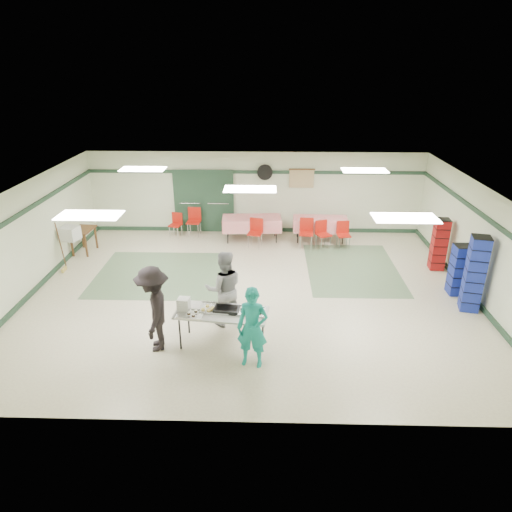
{
  "coord_description": "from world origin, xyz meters",
  "views": [
    {
      "loc": [
        0.42,
        -10.23,
        5.42
      ],
      "look_at": [
        0.14,
        -0.3,
        1.13
      ],
      "focal_mm": 32.0,
      "sensor_mm": 36.0,
      "label": 1
    }
  ],
  "objects_px": {
    "dining_table_a": "(320,224)",
    "dining_table_b": "(252,223)",
    "volunteer_dark": "(154,309)",
    "crate_stack_blue_a": "(459,270)",
    "crate_stack_blue_b": "(475,274)",
    "chair_d": "(256,230)",
    "chair_loose_a": "(194,218)",
    "office_printer": "(70,233)",
    "chair_c": "(343,232)",
    "crate_stack_red": "(439,244)",
    "serving_table": "(222,314)",
    "chair_a": "(322,231)",
    "chair_loose_b": "(176,222)",
    "printer_table": "(83,233)",
    "volunteer_teal": "(252,328)",
    "broom": "(61,246)",
    "chair_b": "(306,230)",
    "volunteer_grey": "(224,289)"
  },
  "relations": [
    {
      "from": "dining_table_a",
      "to": "dining_table_b",
      "type": "relative_size",
      "value": 0.91
    },
    {
      "from": "volunteer_dark",
      "to": "crate_stack_blue_a",
      "type": "xyz_separation_m",
      "value": [
        6.97,
        2.53,
        -0.25
      ]
    },
    {
      "from": "crate_stack_blue_b",
      "to": "chair_d",
      "type": "bearing_deg",
      "value": 143.23
    },
    {
      "from": "chair_loose_a",
      "to": "crate_stack_blue_b",
      "type": "height_order",
      "value": "crate_stack_blue_b"
    },
    {
      "from": "office_printer",
      "to": "dining_table_a",
      "type": "bearing_deg",
      "value": 29.62
    },
    {
      "from": "chair_c",
      "to": "crate_stack_red",
      "type": "bearing_deg",
      "value": -38.29
    },
    {
      "from": "dining_table_a",
      "to": "chair_c",
      "type": "distance_m",
      "value": 0.87
    },
    {
      "from": "chair_d",
      "to": "dining_table_b",
      "type": "bearing_deg",
      "value": 117.19
    },
    {
      "from": "crate_stack_red",
      "to": "volunteer_dark",
      "type": "bearing_deg",
      "value": -150.03
    },
    {
      "from": "crate_stack_blue_b",
      "to": "office_printer",
      "type": "bearing_deg",
      "value": 167.25
    },
    {
      "from": "serving_table",
      "to": "chair_a",
      "type": "xyz_separation_m",
      "value": [
        2.61,
        5.39,
        -0.19
      ]
    },
    {
      "from": "chair_d",
      "to": "chair_loose_b",
      "type": "height_order",
      "value": "chair_d"
    },
    {
      "from": "serving_table",
      "to": "printer_table",
      "type": "xyz_separation_m",
      "value": [
        -4.65,
        4.78,
        -0.08
      ]
    },
    {
      "from": "volunteer_teal",
      "to": "printer_table",
      "type": "relative_size",
      "value": 1.84
    },
    {
      "from": "crate_stack_blue_a",
      "to": "volunteer_dark",
      "type": "bearing_deg",
      "value": -160.04
    },
    {
      "from": "chair_d",
      "to": "broom",
      "type": "distance_m",
      "value": 5.63
    },
    {
      "from": "serving_table",
      "to": "volunteer_teal",
      "type": "xyz_separation_m",
      "value": [
        0.64,
        -0.66,
        0.1
      ]
    },
    {
      "from": "crate_stack_red",
      "to": "crate_stack_blue_b",
      "type": "bearing_deg",
      "value": -90.0
    },
    {
      "from": "chair_b",
      "to": "chair_d",
      "type": "distance_m",
      "value": 1.57
    },
    {
      "from": "chair_c",
      "to": "office_printer",
      "type": "distance_m",
      "value": 8.06
    },
    {
      "from": "dining_table_b",
      "to": "chair_c",
      "type": "xyz_separation_m",
      "value": [
        2.86,
        -0.57,
        -0.06
      ]
    },
    {
      "from": "chair_loose_b",
      "to": "dining_table_a",
      "type": "bearing_deg",
      "value": 13.48
    },
    {
      "from": "printer_table",
      "to": "volunteer_teal",
      "type": "bearing_deg",
      "value": -41.27
    },
    {
      "from": "dining_table_a",
      "to": "chair_c",
      "type": "height_order",
      "value": "chair_c"
    },
    {
      "from": "chair_d",
      "to": "chair_b",
      "type": "bearing_deg",
      "value": 13.19
    },
    {
      "from": "serving_table",
      "to": "chair_c",
      "type": "height_order",
      "value": "chair_c"
    },
    {
      "from": "serving_table",
      "to": "dining_table_b",
      "type": "distance_m",
      "value": 5.98
    },
    {
      "from": "chair_d",
      "to": "crate_stack_blue_a",
      "type": "distance_m",
      "value": 5.94
    },
    {
      "from": "crate_stack_red",
      "to": "dining_table_a",
      "type": "bearing_deg",
      "value": 145.41
    },
    {
      "from": "volunteer_grey",
      "to": "chair_c",
      "type": "relative_size",
      "value": 2.07
    },
    {
      "from": "crate_stack_blue_b",
      "to": "volunteer_teal",
      "type": "bearing_deg",
      "value": -155.87
    },
    {
      "from": "chair_loose_b",
      "to": "crate_stack_red",
      "type": "relative_size",
      "value": 0.54
    },
    {
      "from": "dining_table_b",
      "to": "crate_stack_red",
      "type": "distance_m",
      "value": 5.66
    },
    {
      "from": "crate_stack_blue_a",
      "to": "printer_table",
      "type": "relative_size",
      "value": 1.47
    },
    {
      "from": "volunteer_grey",
      "to": "volunteer_dark",
      "type": "distance_m",
      "value": 1.62
    },
    {
      "from": "chair_loose_a",
      "to": "printer_table",
      "type": "relative_size",
      "value": 1.05
    },
    {
      "from": "chair_loose_a",
      "to": "chair_loose_b",
      "type": "relative_size",
      "value": 1.18
    },
    {
      "from": "chair_a",
      "to": "printer_table",
      "type": "relative_size",
      "value": 0.97
    },
    {
      "from": "chair_loose_a",
      "to": "crate_stack_red",
      "type": "distance_m",
      "value": 7.62
    },
    {
      "from": "volunteer_grey",
      "to": "dining_table_a",
      "type": "relative_size",
      "value": 1.0
    },
    {
      "from": "serving_table",
      "to": "office_printer",
      "type": "distance_m",
      "value": 6.08
    },
    {
      "from": "chair_loose_b",
      "to": "crate_stack_red",
      "type": "height_order",
      "value": "crate_stack_red"
    },
    {
      "from": "volunteer_dark",
      "to": "office_printer",
      "type": "distance_m",
      "value": 5.26
    },
    {
      "from": "chair_c",
      "to": "chair_loose_b",
      "type": "bearing_deg",
      "value": 165.48
    },
    {
      "from": "crate_stack_blue_b",
      "to": "volunteer_dark",
      "type": "bearing_deg",
      "value": -165.98
    },
    {
      "from": "crate_stack_blue_b",
      "to": "chair_loose_b",
      "type": "bearing_deg",
      "value": 149.05
    },
    {
      "from": "office_printer",
      "to": "dining_table_b",
      "type": "bearing_deg",
      "value": 35.94
    },
    {
      "from": "volunteer_teal",
      "to": "dining_table_b",
      "type": "bearing_deg",
      "value": 102.15
    },
    {
      "from": "serving_table",
      "to": "chair_d",
      "type": "bearing_deg",
      "value": 91.25
    },
    {
      "from": "chair_b",
      "to": "chair_c",
      "type": "relative_size",
      "value": 1.1
    }
  ]
}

